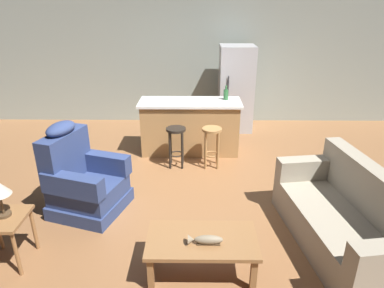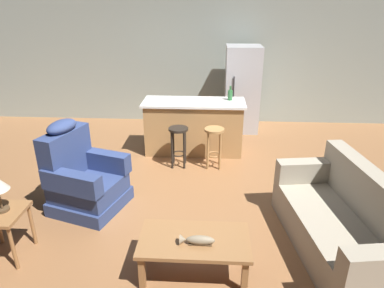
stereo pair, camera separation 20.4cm
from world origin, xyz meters
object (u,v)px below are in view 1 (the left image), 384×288
(recliner_near_lamp, at_px, (83,181))
(bottle_tall_green, at_px, (226,94))
(bar_stool_right, at_px, (212,140))
(coffee_table, at_px, (202,243))
(bar_stool_left, at_px, (176,140))
(couch, at_px, (346,220))
(end_table, at_px, (3,225))
(kitchen_island, at_px, (190,127))
(fish_figurine, at_px, (205,240))
(refrigerator, at_px, (236,89))

(recliner_near_lamp, height_order, bottle_tall_green, bottle_tall_green)
(bar_stool_right, bearing_deg, coffee_table, -94.71)
(bar_stool_left, bearing_deg, coffee_table, -81.01)
(couch, relative_size, bar_stool_left, 2.94)
(recliner_near_lamp, distance_m, bar_stool_left, 1.73)
(end_table, xyz_separation_m, kitchen_island, (1.88, 2.93, 0.02))
(coffee_table, relative_size, fish_figurine, 3.24)
(recliner_near_lamp, relative_size, bar_stool_right, 1.76)
(recliner_near_lamp, relative_size, bar_stool_left, 1.76)
(couch, relative_size, bar_stool_right, 2.94)
(bar_stool_right, relative_size, bottle_tall_green, 2.67)
(fish_figurine, relative_size, end_table, 0.61)
(recliner_near_lamp, bearing_deg, coffee_table, -19.30)
(refrigerator, xyz_separation_m, bottle_tall_green, (-0.30, -1.08, 0.17))
(kitchen_island, height_order, bar_stool_right, kitchen_island)
(refrigerator, bearing_deg, bar_stool_left, -122.27)
(fish_figurine, bearing_deg, bar_stool_left, 99.36)
(refrigerator, bearing_deg, recliner_near_lamp, -126.52)
(kitchen_island, bearing_deg, coffee_table, -86.92)
(fish_figurine, distance_m, bar_stool_left, 2.55)
(bar_stool_left, xyz_separation_m, bottle_tall_green, (0.86, 0.75, 0.57))
(coffee_table, xyz_separation_m, bar_stool_right, (0.20, 2.44, 0.11))
(coffee_table, relative_size, kitchen_island, 0.61)
(bar_stool_left, relative_size, bottle_tall_green, 2.67)
(fish_figurine, xyz_separation_m, bar_stool_left, (-0.41, 2.51, 0.01))
(recliner_near_lamp, xyz_separation_m, bar_stool_left, (1.15, 1.28, 0.05))
(bottle_tall_green, bearing_deg, end_table, -129.58)
(coffee_table, xyz_separation_m, end_table, (-2.05, 0.14, 0.10))
(coffee_table, xyz_separation_m, bar_stool_left, (-0.39, 2.44, 0.11))
(couch, bearing_deg, end_table, -3.26)
(couch, xyz_separation_m, bottle_tall_green, (-1.14, 2.75, 0.71))
(recliner_near_lamp, bearing_deg, end_table, -99.19)
(end_table, bearing_deg, bar_stool_right, 45.63)
(coffee_table, height_order, refrigerator, refrigerator)
(recliner_near_lamp, xyz_separation_m, refrigerator, (2.31, 3.11, 0.46))
(recliner_near_lamp, bearing_deg, refrigerator, 71.06)
(fish_figurine, height_order, bar_stool_right, bar_stool_right)
(kitchen_island, height_order, bar_stool_left, kitchen_island)
(end_table, relative_size, bottle_tall_green, 2.20)
(kitchen_island, relative_size, refrigerator, 1.02)
(bar_stool_left, distance_m, bar_stool_right, 0.59)
(coffee_table, distance_m, refrigerator, 4.37)
(coffee_table, bearing_deg, bar_stool_right, 85.29)
(recliner_near_lamp, distance_m, bottle_tall_green, 2.92)
(bar_stool_left, bearing_deg, fish_figurine, -80.64)
(couch, xyz_separation_m, kitchen_island, (-1.77, 2.63, 0.14))
(recliner_near_lamp, xyz_separation_m, kitchen_island, (1.37, 1.91, 0.06))
(end_table, distance_m, bar_stool_right, 3.22)
(couch, distance_m, recliner_near_lamp, 3.22)
(end_table, height_order, kitchen_island, kitchen_island)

